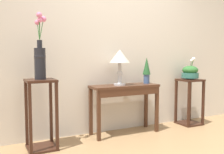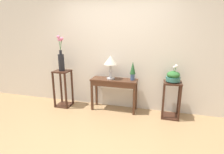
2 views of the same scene
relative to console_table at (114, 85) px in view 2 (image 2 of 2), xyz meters
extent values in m
cube|color=#9E7A51|center=(-0.02, -1.28, -0.61)|extent=(12.00, 12.00, 0.01)
cube|color=beige|center=(-0.02, 0.29, 0.80)|extent=(9.00, 0.10, 2.80)
cube|color=#472819|center=(0.00, 0.02, 0.11)|extent=(1.02, 0.35, 0.03)
cube|color=#472819|center=(0.00, -0.14, 0.04)|extent=(0.95, 0.03, 0.10)
cube|color=#472819|center=(-0.48, -0.12, -0.26)|extent=(0.05, 0.04, 0.69)
cube|color=#472819|center=(0.48, -0.12, -0.26)|extent=(0.04, 0.04, 0.69)
cube|color=#472819|center=(-0.48, 0.17, -0.26)|extent=(0.05, 0.04, 0.69)
cube|color=#472819|center=(0.48, 0.17, -0.26)|extent=(0.04, 0.04, 0.69)
cylinder|color=#B7B7BC|center=(-0.08, 0.02, 0.14)|extent=(0.17, 0.17, 0.02)
cylinder|color=#B7B7BC|center=(-0.08, 0.02, 0.22)|extent=(0.06, 0.06, 0.15)
sphere|color=#B7B7BC|center=(-0.08, 0.02, 0.30)|extent=(0.08, 0.08, 0.08)
cylinder|color=#B7B7BC|center=(-0.08, 0.02, 0.37)|extent=(0.05, 0.05, 0.15)
cone|color=beige|center=(-0.08, 0.02, 0.54)|extent=(0.30, 0.30, 0.19)
cylinder|color=#3D5684|center=(0.40, 0.05, 0.19)|extent=(0.09, 0.09, 0.14)
cone|color=#235128|center=(0.40, 0.05, 0.39)|extent=(0.12, 0.12, 0.26)
cube|color=#381E14|center=(-1.22, -0.08, 0.25)|extent=(0.35, 0.35, 0.03)
cube|color=#381E14|center=(-1.22, -0.08, -0.59)|extent=(0.35, 0.35, 0.03)
cube|color=#381E14|center=(-1.38, -0.23, -0.17)|extent=(0.04, 0.04, 0.81)
cube|color=#381E14|center=(-1.07, -0.23, -0.17)|extent=(0.04, 0.04, 0.81)
cube|color=#381E14|center=(-1.38, 0.07, -0.17)|extent=(0.04, 0.04, 0.81)
cube|color=#381E14|center=(-1.07, 0.07, -0.17)|extent=(0.04, 0.04, 0.81)
cylinder|color=black|center=(-1.22, -0.08, 0.45)|extent=(0.13, 0.13, 0.38)
sphere|color=black|center=(-1.22, -0.08, 0.54)|extent=(0.14, 0.14, 0.14)
cylinder|color=black|center=(-1.22, -0.08, 0.69)|extent=(0.06, 0.06, 0.09)
cylinder|color=#2D662D|center=(-1.22, -0.10, 0.88)|extent=(0.01, 0.05, 0.29)
sphere|color=pink|center=(-1.23, -0.12, 1.03)|extent=(0.07, 0.07, 0.07)
cylinder|color=#2D662D|center=(-1.23, -0.05, 0.84)|extent=(0.02, 0.08, 0.22)
sphere|color=pink|center=(-1.23, -0.01, 0.95)|extent=(0.06, 0.06, 0.06)
cylinder|color=#2D662D|center=(-1.22, -0.10, 0.85)|extent=(0.01, 0.04, 0.23)
sphere|color=pink|center=(-1.22, -0.12, 0.97)|extent=(0.06, 0.06, 0.06)
cylinder|color=#2D662D|center=(-1.20, -0.08, 0.86)|extent=(0.06, 0.01, 0.25)
sphere|color=pink|center=(-1.17, -0.08, 0.99)|extent=(0.07, 0.07, 0.07)
cube|color=#381E14|center=(1.22, -0.01, 0.15)|extent=(0.35, 0.35, 0.03)
cube|color=#381E14|center=(1.22, -0.01, -0.59)|extent=(0.35, 0.35, 0.03)
cube|color=#381E14|center=(1.07, -0.16, -0.22)|extent=(0.04, 0.04, 0.70)
cube|color=#381E14|center=(1.38, -0.16, -0.22)|extent=(0.04, 0.04, 0.70)
cube|color=#381E14|center=(1.07, 0.14, -0.22)|extent=(0.04, 0.04, 0.70)
cube|color=#381E14|center=(1.38, 0.14, -0.22)|extent=(0.04, 0.04, 0.70)
cylinder|color=#2D665B|center=(1.22, -0.01, 0.17)|extent=(0.13, 0.13, 0.02)
cylinder|color=#2D665B|center=(1.22, -0.01, 0.22)|extent=(0.28, 0.28, 0.09)
ellipsoid|color=#2D662D|center=(1.22, -0.01, 0.31)|extent=(0.26, 0.26, 0.14)
cylinder|color=#2D662D|center=(1.24, -0.03, 0.38)|extent=(0.05, 0.04, 0.23)
sphere|color=white|center=(1.26, -0.04, 0.49)|extent=(0.06, 0.06, 0.06)
cylinder|color=#2D662D|center=(1.24, -0.02, 0.37)|extent=(0.05, 0.04, 0.22)
sphere|color=white|center=(1.26, -0.04, 0.48)|extent=(0.05, 0.05, 0.05)
cylinder|color=#2D662D|center=(1.22, -0.02, 0.37)|extent=(0.01, 0.03, 0.20)
sphere|color=white|center=(1.22, -0.03, 0.47)|extent=(0.04, 0.04, 0.04)
camera|label=1|loc=(-1.82, -3.24, 0.55)|focal=41.22mm
camera|label=2|loc=(0.97, -3.61, 1.14)|focal=28.37mm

